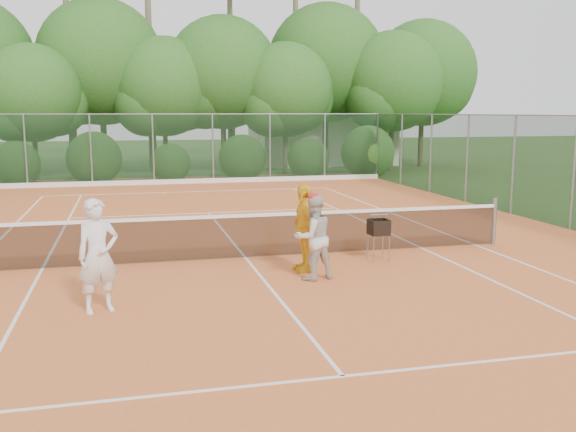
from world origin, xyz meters
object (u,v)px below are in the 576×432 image
object	(u,v)px
player_white	(98,256)
player_center_grp	(313,237)
ball_hopper	(379,228)
player_yellow	(304,228)

from	to	relation	value
player_white	player_center_grp	world-z (taller)	player_white
player_center_grp	ball_hopper	xyz separation A→B (m)	(1.76, 1.13, -0.11)
player_yellow	ball_hopper	distance (m)	1.82
player_center_grp	player_white	bearing A→B (deg)	-163.89
player_center_grp	player_yellow	xyz separation A→B (m)	(0.01, 0.66, 0.06)
player_white	player_yellow	size ratio (longest dim) A/B	1.04
player_white	ball_hopper	distance (m)	5.98
ball_hopper	player_center_grp	bearing A→B (deg)	-124.86
player_center_grp	player_yellow	world-z (taller)	player_yellow
player_center_grp	ball_hopper	bearing A→B (deg)	32.67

